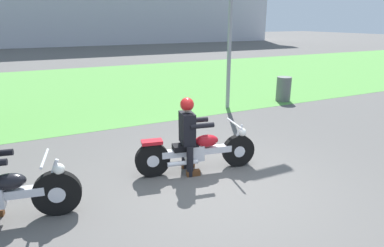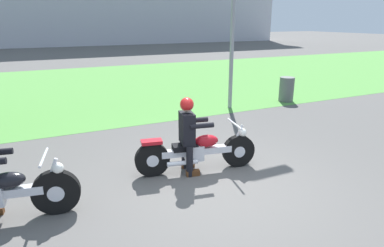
{
  "view_description": "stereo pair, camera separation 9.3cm",
  "coord_description": "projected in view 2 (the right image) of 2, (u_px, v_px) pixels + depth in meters",
  "views": [
    {
      "loc": [
        -2.52,
        -4.21,
        2.65
      ],
      "look_at": [
        0.02,
        0.93,
        0.85
      ],
      "focal_mm": 31.02,
      "sensor_mm": 36.0,
      "label": 1
    },
    {
      "loc": [
        -2.43,
        -4.25,
        2.65
      ],
      "look_at": [
        0.02,
        0.93,
        0.85
      ],
      "focal_mm": 31.02,
      "sensor_mm": 36.0,
      "label": 2
    }
  ],
  "objects": [
    {
      "name": "grass_verge",
      "position": [
        101.0,
        86.0,
        13.92
      ],
      "size": [
        60.0,
        12.0,
        0.01
      ],
      "primitive_type": "cube",
      "color": "#549342",
      "rests_on": "ground"
    },
    {
      "name": "ground",
      "position": [
        215.0,
        188.0,
        5.45
      ],
      "size": [
        120.0,
        120.0,
        0.0
      ],
      "primitive_type": "plane",
      "color": "#565451"
    },
    {
      "name": "rider_lead",
      "position": [
        188.0,
        130.0,
        5.81
      ],
      "size": [
        0.61,
        0.53,
        1.38
      ],
      "rotation": [
        0.0,
        0.0,
        -0.18
      ],
      "color": "black",
      "rests_on": "ground"
    },
    {
      "name": "trash_can",
      "position": [
        286.0,
        89.0,
        11.17
      ],
      "size": [
        0.48,
        0.48,
        0.82
      ],
      "primitive_type": "cylinder",
      "color": "#595E5B",
      "rests_on": "ground"
    },
    {
      "name": "motorcycle_lead",
      "position": [
        197.0,
        151.0,
        5.98
      ],
      "size": [
        2.21,
        0.74,
        0.86
      ],
      "rotation": [
        0.0,
        0.0,
        -0.18
      ],
      "color": "black",
      "rests_on": "ground"
    }
  ]
}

